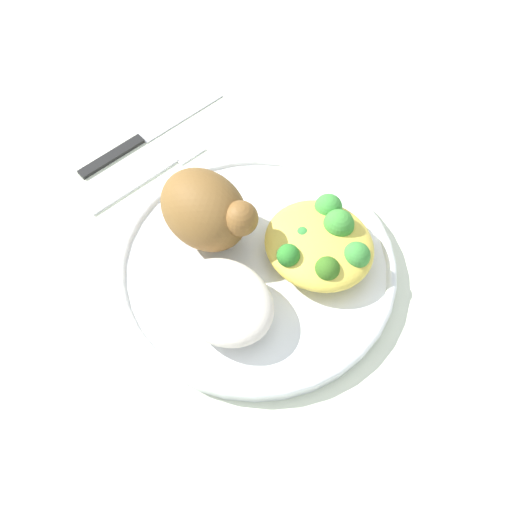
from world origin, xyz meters
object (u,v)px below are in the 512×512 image
at_px(plate, 256,267).
at_px(fork, 154,172).
at_px(roasted_chicken, 206,210).
at_px(rice_pile, 224,302).
at_px(knife, 140,138).
at_px(mac_cheese_with_broccoli, 321,243).

distance_m(plate, fork, 0.16).
xyz_separation_m(roasted_chicken, rice_pile, (0.07, -0.05, -0.02)).
xyz_separation_m(plate, knife, (-0.21, 0.03, -0.01)).
distance_m(roasted_chicken, rice_pile, 0.09).
relative_size(roasted_chicken, fork, 0.70).
relative_size(roasted_chicken, rice_pile, 1.06).
relative_size(plate, roasted_chicken, 2.65).
bearing_deg(rice_pile, plate, 107.44).
bearing_deg(mac_cheese_with_broccoli, roasted_chicken, -147.15).
relative_size(roasted_chicken, mac_cheese_with_broccoli, 0.95).
bearing_deg(knife, fork, -22.58).
relative_size(plate, mac_cheese_with_broccoli, 2.52).
bearing_deg(mac_cheese_with_broccoli, fork, -168.66).
distance_m(mac_cheese_with_broccoli, knife, 0.25).
bearing_deg(plate, rice_pile, -72.56).
bearing_deg(roasted_chicken, knife, 165.99).
distance_m(roasted_chicken, mac_cheese_with_broccoli, 0.11).
distance_m(plate, mac_cheese_with_broccoli, 0.07).
height_order(roasted_chicken, fork, roasted_chicken).
height_order(mac_cheese_with_broccoli, knife, mac_cheese_with_broccoli).
bearing_deg(fork, knife, 157.42).
bearing_deg(roasted_chicken, rice_pile, -32.67).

